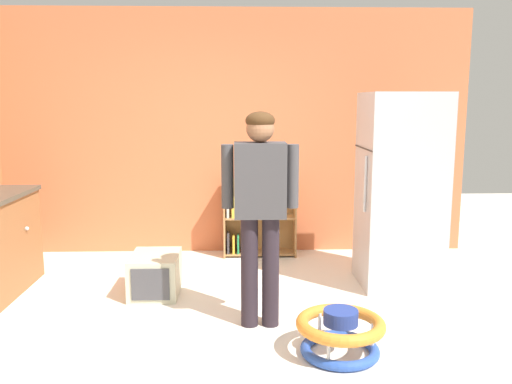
% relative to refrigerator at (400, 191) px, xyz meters
% --- Properties ---
extents(ground_plane, '(12.00, 12.00, 0.00)m').
position_rel_refrigerator_xyz_m(ground_plane, '(-1.52, -1.12, -0.89)').
color(ground_plane, silver).
rests_on(ground_plane, ground).
extents(back_wall, '(5.20, 0.06, 2.70)m').
position_rel_refrigerator_xyz_m(back_wall, '(-1.52, 1.21, 0.46)').
color(back_wall, '#CC6C43').
rests_on(back_wall, ground).
extents(refrigerator, '(0.73, 0.68, 1.78)m').
position_rel_refrigerator_xyz_m(refrigerator, '(0.00, 0.00, 0.00)').
color(refrigerator, '#B7BABF').
rests_on(refrigerator, ground).
extents(bookshelf, '(0.80, 0.28, 0.85)m').
position_rel_refrigerator_xyz_m(bookshelf, '(-1.31, 1.03, -0.52)').
color(bookshelf, '#AF7C49').
rests_on(bookshelf, ground).
extents(standing_person, '(0.57, 0.22, 1.63)m').
position_rel_refrigerator_xyz_m(standing_person, '(-1.32, -0.91, 0.09)').
color(standing_person, '#281F27').
rests_on(standing_person, ground).
extents(baby_walker, '(0.60, 0.60, 0.32)m').
position_rel_refrigerator_xyz_m(baby_walker, '(-0.80, -1.42, -0.73)').
color(baby_walker, '#2A50B2').
rests_on(baby_walker, ground).
extents(pet_carrier, '(0.42, 0.55, 0.36)m').
position_rel_refrigerator_xyz_m(pet_carrier, '(-2.23, -0.20, -0.71)').
color(pet_carrier, beige).
rests_on(pet_carrier, ground).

